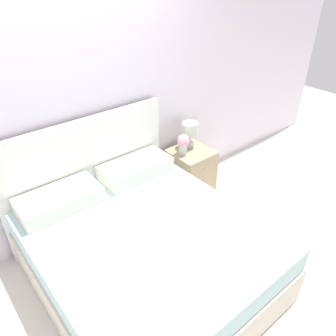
{
  "coord_description": "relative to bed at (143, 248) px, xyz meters",
  "views": [
    {
      "loc": [
        -1.12,
        -2.62,
        2.43
      ],
      "look_at": [
        0.59,
        -0.54,
        0.72
      ],
      "focal_mm": 35.0,
      "sensor_mm": 36.0,
      "label": 1
    }
  ],
  "objects": [
    {
      "name": "ground_plane",
      "position": [
        0.0,
        0.91,
        -0.32
      ],
      "size": [
        12.0,
        12.0,
        0.0
      ],
      "primitive_type": "plane",
      "color": "silver"
    },
    {
      "name": "wall_back",
      "position": [
        0.0,
        0.98,
        0.98
      ],
      "size": [
        8.0,
        0.06,
        2.6
      ],
      "color": "white",
      "rests_on": "ground_plane"
    },
    {
      "name": "table_lamp",
      "position": [
        1.25,
        0.77,
        0.46
      ],
      "size": [
        0.19,
        0.19,
        0.29
      ],
      "color": "white",
      "rests_on": "nightstand"
    },
    {
      "name": "nightstand",
      "position": [
        1.18,
        0.66,
        -0.03
      ],
      "size": [
        0.46,
        0.48,
        0.57
      ],
      "color": "tan",
      "rests_on": "ground_plane"
    },
    {
      "name": "bed",
      "position": [
        0.0,
        0.0,
        0.0
      ],
      "size": [
        1.73,
        1.97,
        1.22
      ],
      "color": "beige",
      "rests_on": "ground_plane"
    },
    {
      "name": "flower_vase",
      "position": [
        1.08,
        0.69,
        0.39
      ],
      "size": [
        0.14,
        0.14,
        0.23
      ],
      "color": "silver",
      "rests_on": "nightstand"
    }
  ]
}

